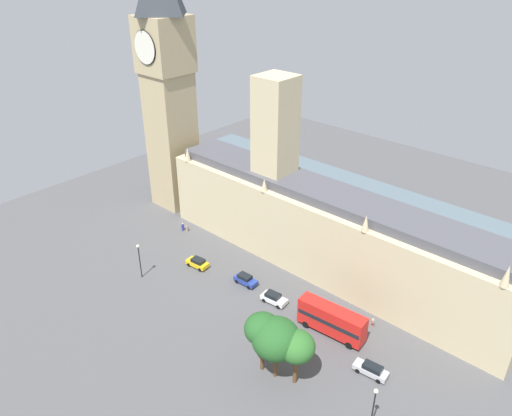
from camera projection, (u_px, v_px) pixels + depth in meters
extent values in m
plane|color=#4C4C4F|center=(317.00, 272.00, 87.55)|extent=(136.51, 136.51, 0.00)
cube|color=slate|center=(390.00, 217.00, 104.86)|extent=(28.23, 122.86, 0.25)
cube|color=#CCBA8E|center=(326.00, 234.00, 85.53)|extent=(11.01, 66.51, 13.94)
cube|color=#CCBA8E|center=(275.00, 166.00, 88.10)|extent=(6.18, 6.18, 32.68)
cube|color=#4C4C54|center=(329.00, 194.00, 81.83)|extent=(8.36, 63.85, 1.60)
cone|color=#CCBA8E|center=(188.00, 154.00, 95.77)|extent=(1.20, 1.20, 2.87)
cone|color=#CCBA8E|center=(264.00, 185.00, 84.18)|extent=(1.20, 1.20, 2.32)
cone|color=#CCBA8E|center=(366.00, 223.00, 72.37)|extent=(1.20, 1.20, 2.68)
cone|color=#CCBA8E|center=(507.00, 276.00, 60.53)|extent=(1.20, 1.20, 3.18)
cube|color=tan|center=(172.00, 141.00, 104.27)|extent=(8.05, 8.05, 29.10)
cube|color=tan|center=(164.00, 44.00, 94.75)|extent=(8.86, 8.86, 10.77)
cylinder|color=silver|center=(145.00, 48.00, 91.76)|extent=(0.25, 6.12, 6.12)
torus|color=black|center=(145.00, 48.00, 91.76)|extent=(0.24, 6.36, 6.36)
cylinder|color=silver|center=(149.00, 41.00, 97.44)|extent=(6.12, 0.25, 6.12)
torus|color=black|center=(149.00, 41.00, 97.44)|extent=(6.36, 0.24, 6.36)
cube|color=gold|center=(197.00, 263.00, 88.56)|extent=(2.27, 4.36, 0.75)
cube|color=black|center=(198.00, 261.00, 88.11)|extent=(1.78, 2.49, 0.65)
cylinder|color=black|center=(189.00, 265.00, 88.83)|extent=(0.32, 0.70, 0.68)
cylinder|color=black|center=(195.00, 260.00, 90.02)|extent=(0.32, 0.70, 0.68)
cylinder|color=black|center=(200.00, 270.00, 87.45)|extent=(0.32, 0.70, 0.68)
cylinder|color=black|center=(206.00, 265.00, 88.64)|extent=(0.32, 0.70, 0.68)
cube|color=navy|center=(246.00, 280.00, 84.08)|extent=(1.99, 4.27, 0.75)
cube|color=black|center=(245.00, 277.00, 83.86)|extent=(1.61, 2.42, 0.65)
cylinder|color=black|center=(255.00, 283.00, 84.07)|extent=(0.28, 0.69, 0.68)
cylinder|color=black|center=(249.00, 287.00, 82.97)|extent=(0.28, 0.69, 0.68)
cylinder|color=black|center=(243.00, 277.00, 85.56)|extent=(0.28, 0.69, 0.68)
cylinder|color=black|center=(237.00, 281.00, 84.45)|extent=(0.28, 0.69, 0.68)
cube|color=silver|center=(274.00, 299.00, 79.67)|extent=(2.30, 4.50, 0.75)
cube|color=black|center=(273.00, 295.00, 79.45)|extent=(1.80, 2.57, 0.65)
cylinder|color=black|center=(284.00, 301.00, 79.74)|extent=(0.32, 0.70, 0.68)
cylinder|color=black|center=(278.00, 307.00, 78.53)|extent=(0.32, 0.70, 0.68)
cylinder|color=black|center=(270.00, 295.00, 81.17)|extent=(0.32, 0.70, 0.68)
cylinder|color=black|center=(264.00, 300.00, 79.96)|extent=(0.32, 0.70, 0.68)
cube|color=red|center=(332.00, 320.00, 72.49)|extent=(3.39, 10.68, 4.20)
cube|color=black|center=(332.00, 319.00, 72.45)|extent=(3.41, 10.28, 0.70)
cylinder|color=black|center=(356.00, 336.00, 72.35)|extent=(0.44, 1.13, 1.10)
cylinder|color=black|center=(349.00, 345.00, 70.74)|extent=(0.44, 1.13, 1.10)
cylinder|color=black|center=(314.00, 316.00, 76.25)|extent=(0.44, 1.13, 1.10)
cylinder|color=black|center=(306.00, 324.00, 74.63)|extent=(0.44, 1.13, 1.10)
cube|color=#B7B7BC|center=(371.00, 370.00, 66.40)|extent=(2.18, 4.86, 0.75)
cube|color=black|center=(373.00, 367.00, 65.94)|extent=(1.69, 2.77, 0.65)
cylinder|color=black|center=(358.00, 371.00, 66.81)|extent=(0.32, 0.70, 0.68)
cylinder|color=black|center=(363.00, 364.00, 67.91)|extent=(0.32, 0.70, 0.68)
cylinder|color=black|center=(378.00, 381.00, 65.25)|extent=(0.32, 0.70, 0.68)
cylinder|color=black|center=(383.00, 374.00, 66.35)|extent=(0.32, 0.70, 0.68)
cylinder|color=gray|center=(187.00, 229.00, 99.43)|extent=(0.46, 0.46, 1.29)
sphere|color=#8C6647|center=(187.00, 225.00, 99.07)|extent=(0.25, 0.25, 0.25)
cube|color=maroon|center=(188.00, 228.00, 99.57)|extent=(0.12, 0.30, 0.23)
cylinder|color=gray|center=(373.00, 323.00, 74.67)|extent=(0.59, 0.59, 1.35)
sphere|color=beige|center=(373.00, 319.00, 74.28)|extent=(0.26, 0.26, 0.26)
cube|color=maroon|center=(372.00, 324.00, 74.40)|extent=(0.21, 0.33, 0.24)
cylinder|color=navy|center=(183.00, 227.00, 99.80)|extent=(0.67, 0.67, 1.44)
sphere|color=beige|center=(183.00, 224.00, 99.39)|extent=(0.28, 0.28, 0.28)
cube|color=#336B60|center=(181.00, 227.00, 99.78)|extent=(0.32, 0.29, 0.26)
cylinder|color=brown|center=(295.00, 369.00, 64.53)|extent=(0.56, 0.56, 4.51)
ellipsoid|color=#2D6628|center=(296.00, 346.00, 62.58)|extent=(4.90, 4.90, 4.16)
cylinder|color=brown|center=(262.00, 354.00, 66.37)|extent=(0.56, 0.56, 5.37)
ellipsoid|color=#235623|center=(263.00, 329.00, 64.20)|extent=(4.91, 4.91, 4.18)
cylinder|color=brown|center=(275.00, 364.00, 65.55)|extent=(0.56, 0.56, 4.22)
ellipsoid|color=#235623|center=(276.00, 339.00, 63.39)|extent=(6.46, 6.46, 5.49)
cylinder|color=black|center=(373.00, 411.00, 57.79)|extent=(0.18, 0.18, 6.19)
sphere|color=#F2EAC6|center=(376.00, 391.00, 56.18)|extent=(0.56, 0.56, 0.56)
cylinder|color=black|center=(140.00, 262.00, 84.70)|extent=(0.18, 0.18, 6.15)
sphere|color=#F2EAC6|center=(138.00, 246.00, 83.10)|extent=(0.56, 0.56, 0.56)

